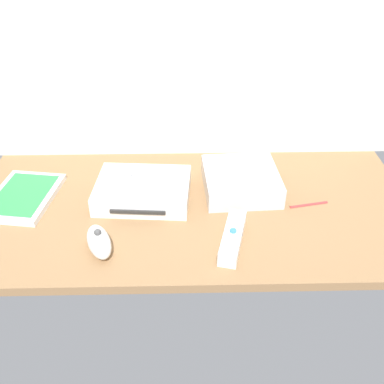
# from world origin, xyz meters

# --- Properties ---
(ground_plane) EXTENTS (1.00, 0.48, 0.02)m
(ground_plane) POSITION_xyz_m (0.00, 0.00, -0.01)
(ground_plane) COLOR #936D47
(ground_plane) RESTS_ON ground
(back_wall) EXTENTS (1.10, 0.01, 0.64)m
(back_wall) POSITION_xyz_m (0.00, 0.25, 0.32)
(back_wall) COLOR silver
(back_wall) RESTS_ON ground
(game_console) EXTENTS (0.22, 0.18, 0.04)m
(game_console) POSITION_xyz_m (-0.11, 0.04, 0.02)
(game_console) COLOR white
(game_console) RESTS_ON ground_plane
(mini_computer) EXTENTS (0.18, 0.18, 0.05)m
(mini_computer) POSITION_xyz_m (0.12, 0.06, 0.03)
(mini_computer) COLOR silver
(mini_computer) RESTS_ON ground_plane
(game_case) EXTENTS (0.16, 0.21, 0.02)m
(game_case) POSITION_xyz_m (-0.39, 0.04, 0.01)
(game_case) COLOR white
(game_case) RESTS_ON ground_plane
(remote_wand) EXTENTS (0.07, 0.15, 0.03)m
(remote_wand) POSITION_xyz_m (0.08, -0.13, 0.02)
(remote_wand) COLOR white
(remote_wand) RESTS_ON ground_plane
(remote_nunchuk) EXTENTS (0.08, 0.11, 0.05)m
(remote_nunchuk) POSITION_xyz_m (-0.19, -0.14, 0.02)
(remote_nunchuk) COLOR white
(remote_nunchuk) RESTS_ON ground_plane
(remote_classic_pad) EXTENTS (0.16, 0.11, 0.02)m
(remote_classic_pad) POSITION_xyz_m (-0.10, 0.03, 0.05)
(remote_classic_pad) COLOR white
(remote_classic_pad) RESTS_ON game_console
(stylus_pen) EXTENTS (0.09, 0.02, 0.01)m
(stylus_pen) POSITION_xyz_m (0.26, -0.00, 0.00)
(stylus_pen) COLOR red
(stylus_pen) RESTS_ON ground_plane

